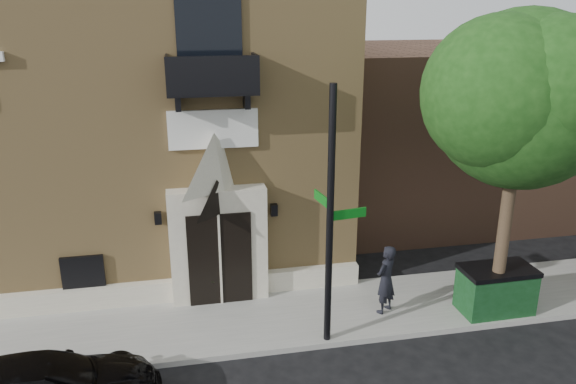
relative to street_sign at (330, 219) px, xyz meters
name	(u,v)px	position (x,y,z in m)	size (l,w,h in m)	color
ground	(273,355)	(-1.39, -0.22, -3.28)	(120.00, 120.00, 0.00)	black
sidewalk	(300,315)	(-0.39, 1.28, -3.21)	(42.00, 3.00, 0.15)	gray
church	(143,108)	(-4.38, 7.73, 1.35)	(12.20, 11.01, 9.30)	tan
neighbour_building	(523,125)	(10.61, 8.78, -0.08)	(18.00, 8.00, 6.40)	brown
street_tree_left	(525,99)	(4.64, 0.12, 2.59)	(4.97, 4.38, 7.77)	#38281C
street_sign	(330,219)	(0.00, 0.00, 0.00)	(1.05, 0.98, 6.22)	black
fire_hydrant	(474,304)	(4.02, 0.21, -2.77)	(0.41, 0.33, 0.73)	#B32B01
dumpster	(496,289)	(4.71, 0.39, -2.50)	(1.92, 1.11, 1.25)	#0E3614
planter	(213,288)	(-2.60, 2.45, -2.79)	(0.61, 0.53, 0.68)	#466231
pedestrian_near	(386,279)	(1.82, 0.93, -2.19)	(0.69, 0.45, 1.89)	black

